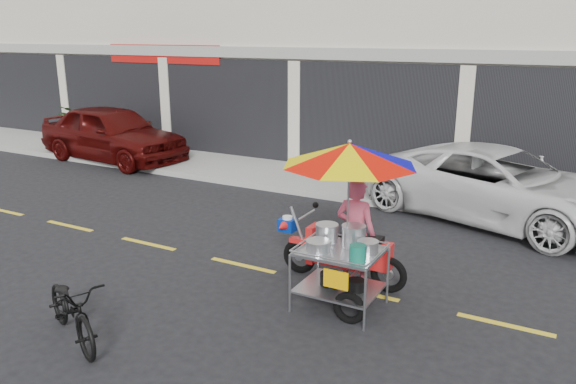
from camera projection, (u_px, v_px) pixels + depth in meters
The scene contains 9 objects.
ground at pixel (359, 292), 8.11m from camera, with size 90.00×90.00×0.00m, color black.
sidewalk at pixel (449, 195), 12.73m from camera, with size 45.00×3.00×0.15m, color gray.
centerline at pixel (359, 292), 8.11m from camera, with size 42.00×0.10×0.01m, color gold.
maroon_sedan at pixel (113, 133), 16.22m from camera, with size 1.93×4.79×1.63m, color #3C0605.
white_pickup at pixel (498, 185), 11.03m from camera, with size 2.41×5.22×1.45m, color silver.
plant_tall at pixel (74, 122), 19.04m from camera, with size 1.01×0.87×1.12m, color #284D1C.
plant_short at pixel (94, 129), 17.92m from camera, with size 0.56×0.56×1.00m, color #284D1C.
near_bicycle at pixel (72, 309), 6.71m from camera, with size 0.56×1.60×0.84m, color black.
food_vendor_rig at pixel (349, 199), 7.55m from camera, with size 2.28×1.82×2.32m.
Camera 1 is at (2.65, -6.99, 3.60)m, focal length 35.00 mm.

